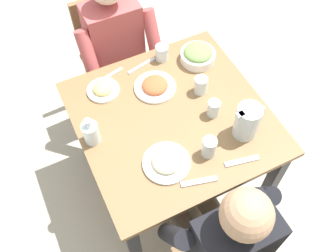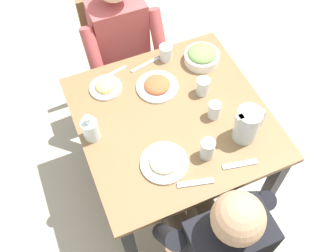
# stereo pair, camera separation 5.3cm
# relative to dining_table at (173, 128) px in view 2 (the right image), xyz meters

# --- Properties ---
(ground_plane) EXTENTS (8.00, 8.00, 0.00)m
(ground_plane) POSITION_rel_dining_table_xyz_m (0.00, 0.00, -0.61)
(ground_plane) COLOR #B7AD99
(dining_table) EXTENTS (0.95, 0.95, 0.72)m
(dining_table) POSITION_rel_dining_table_xyz_m (0.00, 0.00, 0.00)
(dining_table) COLOR olive
(dining_table) RESTS_ON ground_plane
(chair_far) EXTENTS (0.40, 0.40, 0.85)m
(chair_far) POSITION_rel_dining_table_xyz_m (-0.05, 0.81, -0.13)
(chair_far) COLOR olive
(chair_far) RESTS_ON ground_plane
(diner_near) EXTENTS (0.48, 0.53, 1.15)m
(diner_near) POSITION_rel_dining_table_xyz_m (-0.07, -0.60, 0.02)
(diner_near) COLOR black
(diner_near) RESTS_ON ground_plane
(diner_far) EXTENTS (0.48, 0.53, 1.15)m
(diner_far) POSITION_rel_dining_table_xyz_m (-0.05, 0.60, 0.02)
(diner_far) COLOR #B24C4C
(diner_far) RESTS_ON ground_plane
(water_pitcher) EXTENTS (0.16, 0.12, 0.19)m
(water_pitcher) POSITION_rel_dining_table_xyz_m (0.27, -0.25, 0.21)
(water_pitcher) COLOR silver
(water_pitcher) RESTS_ON dining_table
(salad_bowl) EXTENTS (0.20, 0.20, 0.09)m
(salad_bowl) POSITION_rel_dining_table_xyz_m (0.31, 0.29, 0.15)
(salad_bowl) COLOR white
(salad_bowl) RESTS_ON dining_table
(plate_beans) EXTENTS (0.23, 0.23, 0.04)m
(plate_beans) POSITION_rel_dining_table_xyz_m (-0.15, -0.23, 0.13)
(plate_beans) COLOR white
(plate_beans) RESTS_ON dining_table
(plate_rice_curry) EXTENTS (0.23, 0.23, 0.05)m
(plate_rice_curry) POSITION_rel_dining_table_xyz_m (-0.00, 0.21, 0.13)
(plate_rice_curry) COLOR white
(plate_rice_curry) RESTS_ON dining_table
(plate_fries) EXTENTS (0.17, 0.17, 0.05)m
(plate_fries) POSITION_rel_dining_table_xyz_m (-0.26, 0.31, 0.13)
(plate_fries) COLOR white
(plate_fries) RESTS_ON dining_table
(water_glass_center) EXTENTS (0.07, 0.07, 0.09)m
(water_glass_center) POSITION_rel_dining_table_xyz_m (0.13, 0.39, 0.16)
(water_glass_center) COLOR silver
(water_glass_center) RESTS_ON dining_table
(water_glass_near_left) EXTENTS (0.07, 0.07, 0.11)m
(water_glass_near_left) POSITION_rel_dining_table_xyz_m (0.06, -0.27, 0.17)
(water_glass_near_left) COLOR silver
(water_glass_near_left) RESTS_ON dining_table
(water_glass_near_right) EXTENTS (0.06, 0.06, 0.09)m
(water_glass_near_right) POSITION_rel_dining_table_xyz_m (0.19, -0.08, 0.16)
(water_glass_near_right) COLOR silver
(water_glass_near_right) RESTS_ON dining_table
(water_glass_by_pitcher) EXTENTS (0.07, 0.07, 0.10)m
(water_glass_by_pitcher) POSITION_rel_dining_table_xyz_m (0.21, 0.08, 0.16)
(water_glass_by_pitcher) COLOR silver
(water_glass_by_pitcher) RESTS_ON dining_table
(oil_carafe) EXTENTS (0.08, 0.08, 0.16)m
(oil_carafe) POSITION_rel_dining_table_xyz_m (-0.41, 0.04, 0.17)
(oil_carafe) COLOR silver
(oil_carafe) RESTS_ON dining_table
(fork_near) EXTENTS (0.17, 0.06, 0.01)m
(fork_near) POSITION_rel_dining_table_xyz_m (0.18, -0.38, 0.11)
(fork_near) COLOR silver
(fork_near) RESTS_ON dining_table
(knife_near) EXTENTS (0.18, 0.06, 0.01)m
(knife_near) POSITION_rel_dining_table_xyz_m (-0.00, 0.39, 0.11)
(knife_near) COLOR silver
(knife_near) RESTS_ON dining_table
(fork_far) EXTENTS (0.17, 0.07, 0.01)m
(fork_far) POSITION_rel_dining_table_xyz_m (-0.06, -0.38, 0.11)
(fork_far) COLOR silver
(fork_far) RESTS_ON dining_table
(knife_far) EXTENTS (0.18, 0.06, 0.01)m
(knife_far) POSITION_rel_dining_table_xyz_m (-0.20, 0.39, 0.11)
(knife_far) COLOR silver
(knife_far) RESTS_ON dining_table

